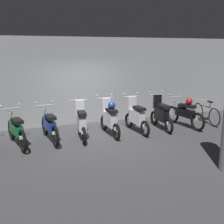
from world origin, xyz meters
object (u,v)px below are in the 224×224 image
at_px(motorbike_slot_3, 81,122).
at_px(bicycle, 206,114).
at_px(motorbike_slot_4, 110,118).
at_px(motorbike_slot_7, 185,112).
at_px(motorbike_slot_2, 49,125).
at_px(motorbike_slot_1, 16,129).
at_px(motorbike_slot_6, 161,114).
at_px(motorbike_slot_5, 136,117).

bearing_deg(motorbike_slot_3, bicycle, 1.46).
bearing_deg(bicycle, motorbike_slot_4, -178.62).
distance_m(motorbike_slot_4, motorbike_slot_7, 2.90).
bearing_deg(motorbike_slot_2, motorbike_slot_7, -1.28).
xyz_separation_m(motorbike_slot_1, motorbike_slot_6, (4.85, 0.06, 0.04)).
bearing_deg(motorbike_slot_4, motorbike_slot_3, -178.20).
distance_m(motorbike_slot_5, bicycle, 3.00).
xyz_separation_m(motorbike_slot_1, motorbike_slot_2, (0.97, 0.12, 0.00)).
bearing_deg(motorbike_slot_6, motorbike_slot_3, -178.94).
relative_size(motorbike_slot_1, motorbike_slot_4, 1.15).
distance_m(motorbike_slot_4, motorbike_slot_5, 0.97).
xyz_separation_m(motorbike_slot_3, motorbike_slot_7, (3.86, 0.01, 0.00)).
bearing_deg(motorbike_slot_1, motorbike_slot_7, 0.10).
xyz_separation_m(motorbike_slot_6, motorbike_slot_7, (0.96, -0.05, 0.00)).
relative_size(motorbike_slot_7, bicycle, 1.13).
height_order(motorbike_slot_4, motorbike_slot_5, same).
height_order(motorbike_slot_3, motorbike_slot_7, motorbike_slot_3).
relative_size(motorbike_slot_5, motorbike_slot_6, 1.00).
bearing_deg(motorbike_slot_4, motorbike_slot_7, -0.44).
xyz_separation_m(motorbike_slot_4, motorbike_slot_5, (0.97, 0.01, -0.04)).
bearing_deg(motorbike_slot_2, motorbike_slot_6, -0.92).
xyz_separation_m(motorbike_slot_1, motorbike_slot_3, (1.95, 0.00, 0.03)).
bearing_deg(motorbike_slot_3, motorbike_slot_5, 1.16).
bearing_deg(motorbike_slot_6, bicycle, 2.03).
bearing_deg(bicycle, motorbike_slot_5, -178.35).
relative_size(motorbike_slot_2, motorbike_slot_6, 1.16).
relative_size(motorbike_slot_4, motorbike_slot_7, 0.86).
bearing_deg(motorbike_slot_4, motorbike_slot_2, 177.47).
xyz_separation_m(motorbike_slot_2, motorbike_slot_6, (3.87, -0.06, 0.04)).
xyz_separation_m(motorbike_slot_1, bicycle, (6.86, 0.13, -0.13)).
distance_m(motorbike_slot_5, motorbike_slot_6, 0.97).
height_order(motorbike_slot_5, bicycle, motorbike_slot_5).
distance_m(motorbike_slot_1, motorbike_slot_4, 2.91).
bearing_deg(motorbike_slot_2, motorbike_slot_3, -6.77).
bearing_deg(motorbike_slot_1, bicycle, 1.07).
relative_size(motorbike_slot_3, motorbike_slot_5, 1.00).
distance_m(motorbike_slot_1, motorbike_slot_2, 0.98).
bearing_deg(motorbike_slot_7, motorbike_slot_5, 179.07).
bearing_deg(motorbike_slot_6, motorbike_slot_2, 179.08).
bearing_deg(bicycle, motorbike_slot_2, -179.91).
height_order(motorbike_slot_2, bicycle, motorbike_slot_2).
bearing_deg(motorbike_slot_7, motorbike_slot_3, -179.88).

